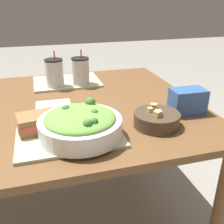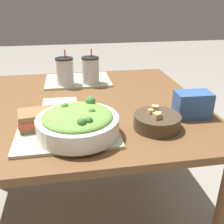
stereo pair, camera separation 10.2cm
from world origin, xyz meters
name	(u,v)px [view 2 (the right image)]	position (x,y,z in m)	size (l,w,h in m)	color
ground_plane	(74,220)	(0.00, 0.00, 0.00)	(12.00, 12.00, 0.00)	gray
dining_table	(66,120)	(0.00, 0.00, 0.66)	(1.32, 1.08, 0.75)	brown
tray_near	(68,132)	(0.01, -0.30, 0.76)	(0.38, 0.28, 0.01)	#B2BC99
tray_far	(78,80)	(0.08, 0.34, 0.76)	(0.38, 0.28, 0.01)	#B2BC99
salad_bowl	(78,122)	(0.05, -0.33, 0.81)	(0.30, 0.30, 0.11)	white
soup_bowl	(157,121)	(0.36, -0.31, 0.78)	(0.18, 0.18, 0.08)	#473828
sandwich_near	(38,119)	(-0.10, -0.24, 0.80)	(0.16, 0.13, 0.06)	olive
baguette_near	(78,111)	(0.05, -0.20, 0.80)	(0.15, 0.08, 0.06)	tan
drink_cup_dark	(65,72)	(0.01, 0.26, 0.83)	(0.10, 0.10, 0.20)	silver
drink_cup_red	(91,71)	(0.15, 0.26, 0.83)	(0.10, 0.10, 0.20)	silver
chip_bag	(192,105)	(0.54, -0.23, 0.81)	(0.15, 0.10, 0.11)	#335BA3
napkin_folded	(60,102)	(-0.02, 0.02, 0.75)	(0.16, 0.12, 0.00)	white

